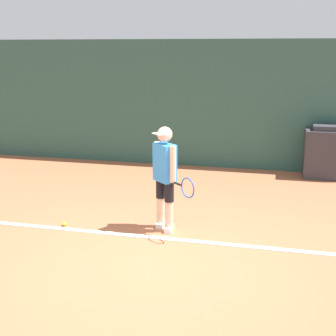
{
  "coord_description": "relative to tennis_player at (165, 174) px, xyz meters",
  "views": [
    {
      "loc": [
        1.48,
        -5.19,
        2.64
      ],
      "look_at": [
        -0.09,
        1.38,
        0.89
      ],
      "focal_mm": 50.0,
      "sensor_mm": 36.0,
      "label": 1
    }
  ],
  "objects": [
    {
      "name": "covered_chair",
      "position": [
        2.56,
        3.56,
        -0.33
      ],
      "size": [
        0.91,
        0.57,
        1.1
      ],
      "color": "#333338",
      "rests_on": "ground_plane"
    },
    {
      "name": "court_baseline",
      "position": [
        0.09,
        -0.37,
        -0.85
      ],
      "size": [
        21.6,
        0.1,
        0.01
      ],
      "color": "white",
      "rests_on": "ground_plane"
    },
    {
      "name": "tennis_player",
      "position": [
        0.0,
        0.0,
        0.0
      ],
      "size": [
        0.72,
        0.66,
        1.55
      ],
      "rotation": [
        0.0,
        0.0,
        -0.72
      ],
      "color": "beige",
      "rests_on": "ground_plane"
    },
    {
      "name": "back_wall",
      "position": [
        0.09,
        3.95,
        0.55
      ],
      "size": [
        24.0,
        0.1,
        2.81
      ],
      "color": "#2D564C",
      "rests_on": "ground_plane"
    },
    {
      "name": "ground_plane",
      "position": [
        0.09,
        -1.17,
        -0.85
      ],
      "size": [
        24.0,
        24.0,
        0.0
      ],
      "primitive_type": "plane",
      "color": "#B76642"
    },
    {
      "name": "tennis_ball",
      "position": [
        -1.53,
        -0.24,
        -0.82
      ],
      "size": [
        0.07,
        0.07,
        0.07
      ],
      "color": "#D1E533",
      "rests_on": "ground_plane"
    }
  ]
}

